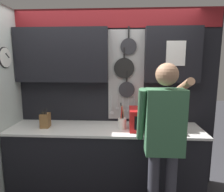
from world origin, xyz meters
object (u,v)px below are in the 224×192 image
knife_block (45,120)px  utensil_crock (122,122)px  person (164,134)px  microwave (148,119)px

knife_block → utensil_crock: bearing=0.0°
person → utensil_crock: bearing=127.0°
utensil_crock → person: (0.43, -0.57, 0.06)m
utensil_crock → knife_block: bearing=-180.0°
person → knife_block: bearing=158.8°
utensil_crock → person: 0.71m
knife_block → person: bearing=-21.2°
microwave → utensil_crock: (-0.33, 0.00, -0.05)m
utensil_crock → microwave: bearing=-0.2°
knife_block → person: person is taller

